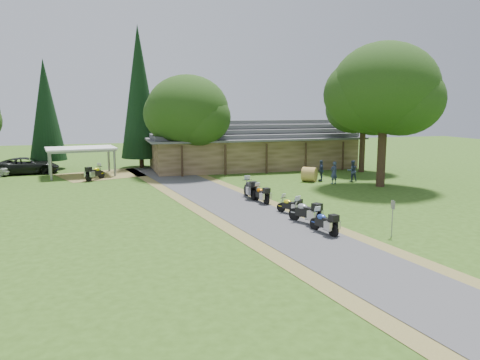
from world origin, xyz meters
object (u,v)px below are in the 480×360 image
object	(u,v)px
motorcycle_row_c	(290,205)
motorcycle_row_e	(250,188)
motorcycle_row_b	(305,211)
motorcycle_row_a	(324,221)
hay_bale	(309,174)
motorcycle_row_d	(261,193)
car_dark_suv	(27,161)
carport	(81,162)
lodge	(252,144)
motorcycle_carport_a	(95,172)

from	to	relation	value
motorcycle_row_c	motorcycle_row_e	world-z (taller)	motorcycle_row_e
motorcycle_row_b	motorcycle_row_e	distance (m)	7.62
motorcycle_row_a	hay_bale	xyz separation A→B (m)	(6.18, 14.98, -0.02)
motorcycle_row_d	hay_bale	size ratio (longest dim) A/B	1.49
car_dark_suv	motorcycle_row_b	xyz separation A→B (m)	(17.11, -24.50, -0.46)
motorcycle_row_c	motorcycle_row_d	world-z (taller)	motorcycle_row_d
carport	car_dark_suv	size ratio (longest dim) A/B	0.98
motorcycle_row_d	motorcycle_row_e	world-z (taller)	motorcycle_row_e
carport	motorcycle_row_e	world-z (taller)	carport
car_dark_suv	motorcycle_row_a	distance (m)	31.67
car_dark_suv	motorcycle_row_e	bearing A→B (deg)	-140.45
lodge	motorcycle_row_d	size ratio (longest dim) A/B	11.76
motorcycle_row_c	motorcycle_row_b	bearing A→B (deg)	150.57
car_dark_suv	motorcycle_row_d	bearing A→B (deg)	-142.81
lodge	motorcycle_row_e	distance (m)	16.31
motorcycle_row_b	motorcycle_row_c	xyz separation A→B (m)	(0.04, 2.29, -0.14)
carport	car_dark_suv	bearing A→B (deg)	143.99
carport	motorcycle_carport_a	size ratio (longest dim) A/B	2.94
motorcycle_row_a	motorcycle_row_d	bearing A→B (deg)	-8.75
motorcycle_carport_a	motorcycle_row_d	bearing A→B (deg)	-101.05
carport	lodge	bearing A→B (deg)	-4.04
motorcycle_row_a	motorcycle_row_b	world-z (taller)	motorcycle_row_b
motorcycle_row_c	motorcycle_row_d	distance (m)	3.60
lodge	hay_bale	distance (m)	10.41
lodge	car_dark_suv	xyz separation A→B (m)	(-21.54, 1.55, -1.29)
lodge	hay_bale	xyz separation A→B (m)	(1.80, -10.08, -1.84)
motorcycle_row_e	car_dark_suv	bearing A→B (deg)	44.95
motorcycle_row_a	motorcycle_row_c	xyz separation A→B (m)	(-0.01, 4.40, -0.07)
motorcycle_row_c	hay_bale	world-z (taller)	hay_bale
car_dark_suv	motorcycle_row_d	distance (m)	24.98
lodge	carport	xyz separation A→B (m)	(-16.63, -1.09, -1.16)
carport	motorcycle_row_b	world-z (taller)	carport
car_dark_suv	hay_bale	size ratio (longest dim) A/B	4.96
lodge	motorcycle_row_c	xyz separation A→B (m)	(-4.39, -20.66, -1.88)
lodge	carport	bearing A→B (deg)	-176.25
lodge	car_dark_suv	world-z (taller)	lodge
motorcycle_row_c	motorcycle_carport_a	xyz separation A→B (m)	(-11.07, 16.53, 0.12)
motorcycle_row_a	carport	bearing A→B (deg)	14.42
motorcycle_carport_a	hay_bale	distance (m)	18.25
motorcycle_row_d	hay_bale	distance (m)	9.72
motorcycle_row_a	motorcycle_row_c	world-z (taller)	motorcycle_row_a
motorcycle_row_a	motorcycle_row_d	distance (m)	7.99
motorcycle_row_a	motorcycle_carport_a	world-z (taller)	motorcycle_carport_a
motorcycle_row_d	lodge	bearing A→B (deg)	-24.84
carport	motorcycle_row_b	size ratio (longest dim) A/B	2.89
lodge	car_dark_suv	size ratio (longest dim) A/B	3.53
motorcycle_row_c	motorcycle_row_e	distance (m)	5.35
motorcycle_row_c	motorcycle_row_e	size ratio (longest dim) A/B	0.78
motorcycle_row_b	motorcycle_row_d	size ratio (longest dim) A/B	1.13
lodge	motorcycle_carport_a	xyz separation A→B (m)	(-15.45, -4.14, -1.76)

